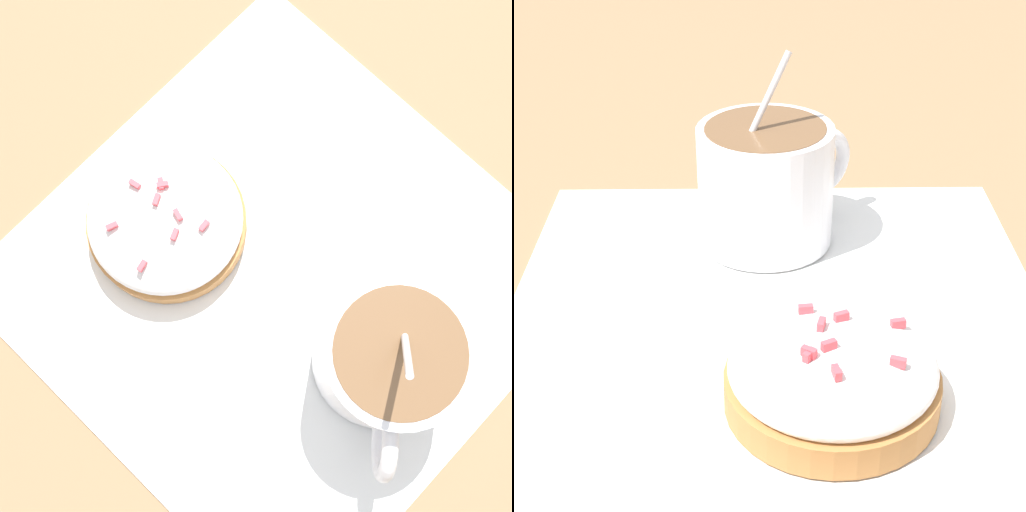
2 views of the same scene
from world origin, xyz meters
TOP-DOWN VIEW (x-y plane):
  - ground_plane at (0.00, 0.00)m, footprint 3.00×3.00m
  - paper_napkin at (0.00, 0.00)m, footprint 0.34×0.33m
  - coffee_cup at (0.08, -0.01)m, footprint 0.08×0.10m
  - frosted_pastry at (-0.08, -0.01)m, footprint 0.10×0.10m

SIDE VIEW (x-z plane):
  - ground_plane at x=0.00m, z-range 0.00..0.00m
  - paper_napkin at x=0.00m, z-range 0.00..0.00m
  - frosted_pastry at x=-0.08m, z-range 0.00..0.04m
  - coffee_cup at x=0.08m, z-range -0.02..0.10m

